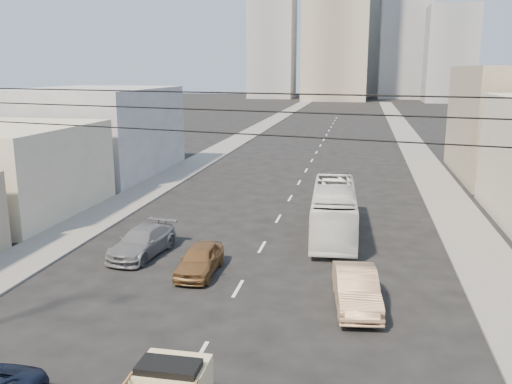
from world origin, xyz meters
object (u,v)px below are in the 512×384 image
(city_bus, at_px, (334,210))
(sedan_tan, at_px, (356,289))
(sedan_grey, at_px, (142,242))
(sedan_brown, at_px, (200,260))

(city_bus, height_order, sedan_tan, city_bus)
(city_bus, distance_m, sedan_grey, 11.43)
(city_bus, bearing_deg, sedan_grey, -151.88)
(sedan_brown, distance_m, sedan_tan, 7.86)
(sedan_brown, bearing_deg, city_bus, 51.94)
(sedan_brown, xyz_separation_m, sedan_grey, (-3.78, 2.01, 0.02))
(sedan_brown, xyz_separation_m, sedan_tan, (7.49, -2.37, 0.09))
(sedan_brown, bearing_deg, sedan_tan, -18.35)
(city_bus, relative_size, sedan_grey, 2.11)
(city_bus, height_order, sedan_brown, city_bus)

